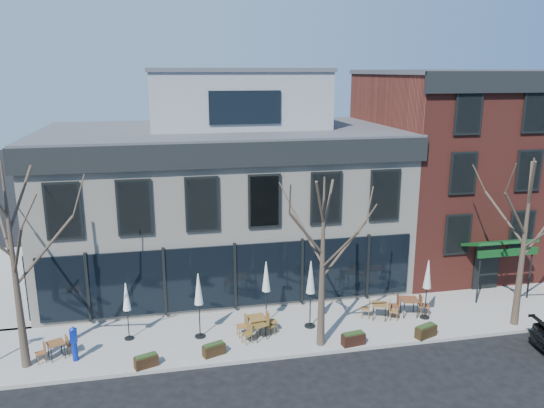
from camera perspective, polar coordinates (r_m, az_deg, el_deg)
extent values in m
plane|color=black|center=(25.60, -3.95, -11.63)|extent=(120.00, 120.00, 0.00)
cube|color=gray|center=(24.29, 4.58, -12.94)|extent=(33.50, 4.70, 0.15)
cube|color=gray|center=(31.99, -26.12, -7.56)|extent=(4.50, 12.00, 0.15)
cube|color=beige|center=(28.91, -5.45, -0.17)|extent=(18.00, 10.00, 8.00)
cube|color=#47474C|center=(28.19, -5.64, 7.84)|extent=(18.30, 10.30, 0.30)
cube|color=black|center=(23.22, -4.23, 5.28)|extent=(18.30, 0.25, 1.10)
cube|color=black|center=(28.76, -24.08, 5.80)|extent=(0.25, 10.30, 1.10)
cube|color=black|center=(24.78, -4.01, -7.72)|extent=(17.20, 0.12, 3.00)
cube|color=black|center=(29.05, -23.25, -5.55)|extent=(0.12, 7.50, 3.00)
cube|color=gray|center=(29.18, -3.94, 11.14)|extent=(9.00, 6.50, 3.00)
cube|color=maroon|center=(32.61, 17.87, 3.54)|extent=(8.00, 10.00, 11.00)
cube|color=#47474C|center=(32.12, 18.63, 13.31)|extent=(8.20, 10.20, 0.25)
cube|color=black|center=(27.80, 23.91, 11.91)|extent=(8.20, 0.25, 1.00)
cube|color=#0E3D15|center=(28.42, 23.21, -3.84)|extent=(3.20, 1.66, 0.67)
cube|color=black|center=(29.55, 22.02, -6.44)|extent=(1.40, 0.10, 2.50)
cone|color=#382B21|center=(21.59, -25.98, -6.27)|extent=(0.34, 0.34, 7.92)
cylinder|color=#382B21|center=(21.34, -23.24, -4.59)|extent=(2.23, 0.50, 2.48)
cylinder|color=#382B21|center=(22.30, -26.80, -2.95)|extent=(1.03, 2.05, 2.14)
cylinder|color=#382B21|center=(20.30, -25.67, -4.67)|extent=(1.03, 2.04, 2.28)
cone|color=#382B21|center=(21.23, 5.44, -6.44)|extent=(0.34, 0.34, 7.04)
cylinder|color=#382B21|center=(21.50, 7.77, -4.81)|extent=(2.00, 0.46, 2.21)
cylinder|color=#382B21|center=(21.61, 3.81, -3.47)|extent=(0.93, 1.84, 1.91)
cylinder|color=#382B21|center=(20.34, 3.74, -3.25)|extent=(1.61, 0.68, 1.97)
cylinder|color=#382B21|center=(20.30, 7.29, -4.96)|extent=(0.93, 1.83, 2.03)
cone|color=#382B21|center=(25.22, 25.45, -3.92)|extent=(0.34, 0.34, 7.48)
cylinder|color=#382B21|center=(25.82, 27.13, -2.46)|extent=(2.12, 0.48, 2.35)
cylinder|color=#382B21|center=(25.42, 23.69, -1.31)|extent=(0.98, 1.94, 2.03)
cylinder|color=#382B21|center=(24.15, 24.71, -0.99)|extent=(1.71, 0.71, 2.09)
cylinder|color=#0B2297|center=(22.67, -20.43, -14.62)|extent=(0.22, 0.22, 0.78)
cube|color=#0B2297|center=(22.37, -20.58, -13.12)|extent=(0.25, 0.21, 0.55)
cone|color=#0B2297|center=(22.22, -20.65, -12.36)|extent=(0.29, 0.29, 0.13)
cube|color=brown|center=(22.98, -22.25, -13.66)|extent=(0.82, 0.82, 0.04)
cylinder|color=black|center=(22.87, -22.64, -14.77)|extent=(0.04, 0.04, 0.64)
cylinder|color=black|center=(22.96, -21.40, -14.53)|extent=(0.04, 0.04, 0.64)
cylinder|color=black|center=(23.30, -22.94, -14.24)|extent=(0.04, 0.04, 0.64)
cylinder|color=black|center=(23.39, -21.72, -14.01)|extent=(0.04, 0.04, 0.64)
cube|color=brown|center=(23.08, -1.63, -12.11)|extent=(0.81, 0.81, 0.04)
cylinder|color=black|center=(22.93, -2.11, -13.37)|extent=(0.04, 0.04, 0.74)
cylinder|color=black|center=(23.09, -0.70, -13.17)|extent=(0.04, 0.04, 0.74)
cylinder|color=black|center=(23.43, -2.53, -12.75)|extent=(0.04, 0.04, 0.74)
cylinder|color=black|center=(23.58, -1.15, -12.55)|extent=(0.04, 0.04, 0.74)
cube|color=brown|center=(22.72, -1.46, -12.84)|extent=(0.83, 0.83, 0.04)
cylinder|color=black|center=(22.56, -1.62, -14.00)|extent=(0.04, 0.04, 0.65)
cylinder|color=black|center=(22.82, -0.55, -13.65)|extent=(0.04, 0.04, 0.65)
cylinder|color=black|center=(22.93, -2.36, -13.52)|extent=(0.04, 0.04, 0.65)
cylinder|color=black|center=(23.18, -1.30, -13.18)|extent=(0.04, 0.04, 0.65)
cube|color=brown|center=(24.88, 11.51, -10.51)|extent=(0.89, 0.89, 0.04)
cylinder|color=black|center=(24.78, 10.83, -11.49)|extent=(0.04, 0.04, 0.70)
cylinder|color=black|center=(24.79, 12.10, -11.55)|extent=(0.04, 0.04, 0.70)
cylinder|color=black|center=(25.27, 10.85, -10.97)|extent=(0.04, 0.04, 0.70)
cylinder|color=black|center=(25.28, 12.10, -11.03)|extent=(0.04, 0.04, 0.70)
cube|color=brown|center=(25.44, 14.57, -9.91)|extent=(0.89, 0.89, 0.04)
cylinder|color=black|center=(25.26, 14.02, -11.05)|extent=(0.04, 0.04, 0.78)
cylinder|color=black|center=(25.42, 15.37, -10.97)|extent=(0.04, 0.04, 0.78)
cylinder|color=black|center=(25.79, 13.67, -10.49)|extent=(0.04, 0.04, 0.78)
cylinder|color=black|center=(25.95, 14.99, -10.41)|extent=(0.04, 0.04, 0.78)
cylinder|color=black|center=(23.78, -15.10, -13.76)|extent=(0.40, 0.40, 0.05)
cylinder|color=black|center=(23.35, -15.25, -11.63)|extent=(0.05, 0.05, 2.02)
cone|color=white|center=(22.97, -15.40, -9.57)|extent=(0.33, 0.33, 1.19)
cylinder|color=black|center=(23.35, -7.73, -13.91)|extent=(0.46, 0.46, 0.06)
cylinder|color=black|center=(22.85, -7.82, -11.43)|extent=(0.05, 0.05, 2.29)
cone|color=silver|center=(22.42, -7.91, -9.03)|extent=(0.38, 0.38, 1.36)
cylinder|color=black|center=(24.35, -0.62, -12.53)|extent=(0.46, 0.46, 0.06)
cylinder|color=black|center=(23.87, -0.63, -10.12)|extent=(0.05, 0.05, 2.31)
cone|color=silver|center=(23.46, -0.64, -7.79)|extent=(0.38, 0.38, 1.36)
cylinder|color=black|center=(24.04, 4.09, -12.94)|extent=(0.49, 0.49, 0.07)
cylinder|color=black|center=(23.52, 4.14, -10.36)|extent=(0.06, 0.06, 2.45)
cone|color=beige|center=(23.08, 4.19, -7.84)|extent=(0.40, 0.40, 1.45)
cylinder|color=black|center=(25.72, 16.08, -11.61)|extent=(0.45, 0.45, 0.06)
cylinder|color=black|center=(25.27, 16.25, -9.39)|extent=(0.05, 0.05, 2.23)
cone|color=beige|center=(24.90, 16.41, -7.24)|extent=(0.37, 0.37, 1.32)
cube|color=#311E10|center=(21.56, -13.37, -16.16)|extent=(0.95, 0.63, 0.44)
cube|color=#1E3314|center=(21.44, -13.41, -15.61)|extent=(0.84, 0.53, 0.07)
cube|color=black|center=(21.90, -6.26, -15.32)|extent=(0.96, 0.65, 0.45)
cube|color=#1E3314|center=(21.78, -6.27, -14.77)|extent=(0.85, 0.55, 0.07)
cube|color=black|center=(22.73, 8.73, -14.19)|extent=(1.01, 0.52, 0.48)
cube|color=#1E3314|center=(22.61, 8.76, -13.61)|extent=(0.90, 0.43, 0.08)
cube|color=black|center=(23.97, 16.22, -13.03)|extent=(1.04, 0.70, 0.48)
cube|color=#1E3314|center=(23.85, 16.26, -12.47)|extent=(0.92, 0.59, 0.08)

